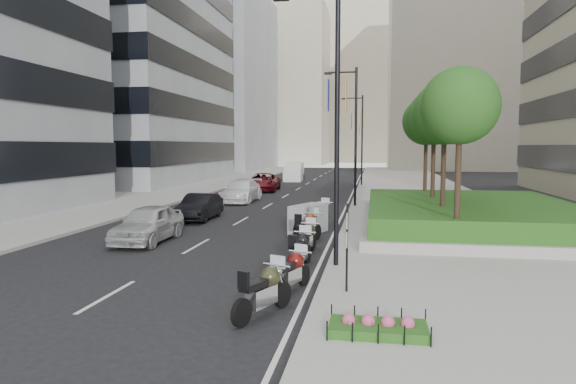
% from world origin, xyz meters
% --- Properties ---
extents(ground, '(160.00, 160.00, 0.00)m').
position_xyz_m(ground, '(0.00, 0.00, 0.00)').
color(ground, black).
rests_on(ground, ground).
extents(sidewalk_right, '(10.00, 100.00, 0.15)m').
position_xyz_m(sidewalk_right, '(9.00, 30.00, 0.07)').
color(sidewalk_right, '#9E9B93').
rests_on(sidewalk_right, ground).
extents(sidewalk_left, '(8.00, 100.00, 0.15)m').
position_xyz_m(sidewalk_left, '(-12.00, 30.00, 0.07)').
color(sidewalk_left, '#9E9B93').
rests_on(sidewalk_left, ground).
extents(lane_edge, '(0.12, 100.00, 0.01)m').
position_xyz_m(lane_edge, '(3.70, 30.00, 0.01)').
color(lane_edge, silver).
rests_on(lane_edge, ground).
extents(lane_centre, '(0.12, 100.00, 0.01)m').
position_xyz_m(lane_centre, '(-1.50, 30.00, 0.01)').
color(lane_centre, silver).
rests_on(lane_centre, ground).
extents(building_grey_far, '(22.00, 26.00, 30.00)m').
position_xyz_m(building_grey_far, '(-24.00, 70.00, 15.00)').
color(building_grey_far, gray).
rests_on(building_grey_far, ground).
extents(building_cream_right, '(28.00, 24.00, 36.00)m').
position_xyz_m(building_cream_right, '(22.00, 80.00, 18.00)').
color(building_cream_right, '#B7AD93').
rests_on(building_cream_right, ground).
extents(building_cream_left, '(26.00, 24.00, 34.00)m').
position_xyz_m(building_cream_left, '(-18.00, 100.00, 17.00)').
color(building_cream_left, '#B7AD93').
rests_on(building_cream_left, ground).
extents(building_cream_centre, '(30.00, 24.00, 38.00)m').
position_xyz_m(building_cream_centre, '(2.00, 120.00, 19.00)').
color(building_cream_centre, '#B7AD93').
rests_on(building_cream_centre, ground).
extents(planter, '(10.00, 14.00, 0.40)m').
position_xyz_m(planter, '(10.00, 10.00, 0.35)').
color(planter, '#A4A299').
rests_on(planter, sidewalk_right).
extents(hedge, '(9.40, 13.40, 0.80)m').
position_xyz_m(hedge, '(10.00, 10.00, 0.95)').
color(hedge, '#214B15').
rests_on(hedge, planter).
extents(flower_bed, '(2.00, 1.00, 0.20)m').
position_xyz_m(flower_bed, '(5.60, -5.00, 0.25)').
color(flower_bed, '#214B15').
rests_on(flower_bed, sidewalk_right).
extents(tree_0, '(2.80, 2.80, 6.30)m').
position_xyz_m(tree_0, '(8.50, 4.00, 5.42)').
color(tree_0, '#332319').
rests_on(tree_0, planter).
extents(tree_1, '(2.80, 2.80, 6.30)m').
position_xyz_m(tree_1, '(8.50, 8.00, 5.42)').
color(tree_1, '#332319').
rests_on(tree_1, planter).
extents(tree_2, '(2.80, 2.80, 6.30)m').
position_xyz_m(tree_2, '(8.50, 12.00, 5.42)').
color(tree_2, '#332319').
rests_on(tree_2, planter).
extents(tree_3, '(2.80, 2.80, 6.30)m').
position_xyz_m(tree_3, '(8.50, 16.00, 5.42)').
color(tree_3, '#332319').
rests_on(tree_3, planter).
extents(lamp_post_0, '(2.34, 0.45, 9.00)m').
position_xyz_m(lamp_post_0, '(4.14, 1.00, 5.07)').
color(lamp_post_0, black).
rests_on(lamp_post_0, ground).
extents(lamp_post_1, '(2.34, 0.45, 9.00)m').
position_xyz_m(lamp_post_1, '(4.14, 18.00, 5.07)').
color(lamp_post_1, black).
rests_on(lamp_post_1, ground).
extents(lamp_post_2, '(2.34, 0.45, 9.00)m').
position_xyz_m(lamp_post_2, '(4.14, 36.00, 5.07)').
color(lamp_post_2, black).
rests_on(lamp_post_2, ground).
extents(parking_sign, '(0.06, 0.32, 2.50)m').
position_xyz_m(parking_sign, '(4.80, -2.00, 1.46)').
color(parking_sign, black).
rests_on(parking_sign, ground).
extents(motorcycle_0, '(1.09, 2.16, 1.14)m').
position_xyz_m(motorcycle_0, '(2.97, -3.87, 0.61)').
color(motorcycle_0, black).
rests_on(motorcycle_0, ground).
extents(motorcycle_1, '(0.89, 2.03, 1.05)m').
position_xyz_m(motorcycle_1, '(3.30, -1.73, 0.56)').
color(motorcycle_1, black).
rests_on(motorcycle_1, ground).
extents(motorcycle_2, '(0.76, 2.28, 1.14)m').
position_xyz_m(motorcycle_2, '(3.13, 0.96, 0.61)').
color(motorcycle_2, black).
rests_on(motorcycle_2, ground).
extents(motorcycle_3, '(0.74, 2.22, 1.11)m').
position_xyz_m(motorcycle_3, '(3.06, 3.15, 0.59)').
color(motorcycle_3, black).
rests_on(motorcycle_3, ground).
extents(motorcycle_4, '(1.07, 2.31, 1.20)m').
position_xyz_m(motorcycle_4, '(2.81, 5.38, 0.64)').
color(motorcycle_4, black).
rests_on(motorcycle_4, ground).
extents(motorcycle_5, '(1.66, 2.38, 1.34)m').
position_xyz_m(motorcycle_5, '(2.56, 7.61, 0.67)').
color(motorcycle_5, black).
rests_on(motorcycle_5, ground).
extents(motorcycle_6, '(0.79, 2.35, 1.17)m').
position_xyz_m(motorcycle_6, '(2.99, 9.90, 0.63)').
color(motorcycle_6, black).
rests_on(motorcycle_6, ground).
extents(car_a, '(1.89, 4.58, 1.55)m').
position_xyz_m(car_a, '(-3.80, 4.54, 0.78)').
color(car_a, '#B3B4B5').
rests_on(car_a, ground).
extents(car_b, '(1.58, 4.32, 1.41)m').
position_xyz_m(car_b, '(-3.82, 11.05, 0.71)').
color(car_b, black).
rests_on(car_b, ground).
extents(car_c, '(2.25, 5.43, 1.57)m').
position_xyz_m(car_c, '(-3.91, 20.21, 0.79)').
color(car_c, white).
rests_on(car_c, ground).
extents(car_d, '(2.97, 5.86, 1.59)m').
position_xyz_m(car_d, '(-4.26, 29.21, 0.79)').
color(car_d, '#5D0B13').
rests_on(car_d, ground).
extents(delivery_van, '(2.16, 5.07, 2.09)m').
position_xyz_m(delivery_van, '(-3.60, 43.09, 0.97)').
color(delivery_van, white).
rests_on(delivery_van, ground).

